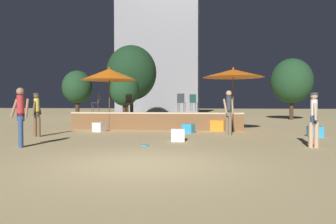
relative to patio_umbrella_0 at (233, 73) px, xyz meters
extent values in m
plane|color=tan|center=(-2.55, -8.12, -2.64)|extent=(120.00, 120.00, 0.00)
cube|color=brown|center=(-3.63, 1.65, -2.25)|extent=(8.30, 2.87, 0.78)
cube|color=#CCB793|center=(-3.63, 0.26, -1.82)|extent=(8.30, 0.12, 0.08)
cylinder|color=brown|center=(0.00, 0.00, -1.41)|extent=(0.05, 0.05, 2.46)
cone|color=orange|center=(0.00, 0.00, 0.00)|extent=(2.75, 2.75, 0.36)
sphere|color=orange|center=(0.00, 0.00, 0.23)|extent=(0.08, 0.08, 0.08)
cylinder|color=brown|center=(-5.85, 0.24, -1.44)|extent=(0.05, 0.05, 2.39)
cone|color=orange|center=(-5.85, 0.24, 0.03)|extent=(2.67, 2.67, 0.55)
sphere|color=orange|center=(-5.85, 0.24, 0.35)|extent=(0.08, 0.08, 0.08)
cube|color=white|center=(-6.01, -0.76, -2.43)|extent=(0.57, 0.57, 0.42)
cube|color=orange|center=(-0.64, 0.42, -2.39)|extent=(0.78, 0.78, 0.49)
cube|color=#2D9EDB|center=(2.97, -1.93, -2.43)|extent=(0.50, 0.50, 0.42)
cube|color=#2D9EDB|center=(-1.95, -0.89, -2.44)|extent=(0.58, 0.58, 0.40)
cube|color=#4CC651|center=(-4.47, 0.67, -2.41)|extent=(0.61, 0.61, 0.44)
cube|color=white|center=(-2.13, -3.88, -2.42)|extent=(0.50, 0.50, 0.43)
cylinder|color=#72664C|center=(-0.24, -1.84, -2.22)|extent=(0.13, 0.13, 0.84)
cylinder|color=#72664C|center=(-0.34, -1.69, -2.22)|extent=(0.13, 0.13, 0.84)
cylinder|color=#72664C|center=(-0.29, -1.77, -1.72)|extent=(0.22, 0.22, 0.24)
cylinder|color=#333842|center=(-0.29, -1.77, -1.38)|extent=(0.22, 0.22, 0.64)
cylinder|color=tan|center=(-0.14, -1.67, -1.45)|extent=(0.18, 0.16, 0.58)
cylinder|color=tan|center=(-0.43, -1.87, -1.45)|extent=(0.22, 0.19, 0.57)
sphere|color=tan|center=(-0.29, -1.77, -0.94)|extent=(0.23, 0.23, 0.23)
cylinder|color=tan|center=(1.92, -4.96, -2.26)|extent=(0.13, 0.13, 0.75)
cylinder|color=tan|center=(2.07, -4.97, -2.26)|extent=(0.13, 0.13, 0.75)
cylinder|color=#2D4C7F|center=(2.00, -4.97, -1.81)|extent=(0.19, 0.19, 0.24)
cylinder|color=white|center=(2.00, -4.97, -1.50)|extent=(0.19, 0.19, 0.57)
cylinder|color=tan|center=(1.99, -5.12, -1.57)|extent=(0.09, 0.22, 0.51)
cylinder|color=tan|center=(2.00, -4.81, -1.57)|extent=(0.09, 0.15, 0.52)
sphere|color=tan|center=(2.00, -4.97, -1.11)|extent=(0.20, 0.20, 0.20)
cylinder|color=#333842|center=(2.00, -4.97, -1.05)|extent=(0.22, 0.22, 0.07)
cylinder|color=#2D4C7F|center=(-6.57, -6.06, -2.23)|extent=(0.13, 0.13, 0.82)
cylinder|color=#997051|center=(-6.65, -5.91, -2.23)|extent=(0.13, 0.13, 0.82)
cylinder|color=#2D4C7F|center=(-6.61, -5.98, -1.74)|extent=(0.21, 0.21, 0.24)
cylinder|color=#B22D33|center=(-6.61, -5.98, -1.40)|extent=(0.21, 0.21, 0.63)
cylinder|color=#997051|center=(-6.46, -5.90, -1.47)|extent=(0.17, 0.14, 0.56)
cylinder|color=#997051|center=(-6.76, -6.06, -1.47)|extent=(0.25, 0.19, 0.56)
sphere|color=#997051|center=(-6.61, -5.98, -0.98)|extent=(0.22, 0.22, 0.22)
cylinder|color=brown|center=(-7.59, -3.17, -2.24)|extent=(0.13, 0.13, 0.78)
cylinder|color=brown|center=(-7.76, -3.16, -2.24)|extent=(0.13, 0.13, 0.78)
cylinder|color=#3F3F47|center=(-7.68, -3.17, -1.77)|extent=(0.20, 0.20, 0.24)
cylinder|color=#D8D14C|center=(-7.68, -3.17, -1.45)|extent=(0.20, 0.20, 0.60)
cylinder|color=brown|center=(-7.66, -3.00, -1.52)|extent=(0.10, 0.24, 0.53)
cylinder|color=brown|center=(-7.69, -3.33, -1.52)|extent=(0.10, 0.22, 0.54)
sphere|color=brown|center=(-7.68, -3.17, -1.04)|extent=(0.21, 0.21, 0.21)
cylinder|color=#333842|center=(-7.68, -3.17, -0.98)|extent=(0.24, 0.24, 0.07)
cylinder|color=#1E4C47|center=(-1.95, 1.93, -1.55)|extent=(0.02, 0.02, 0.45)
cylinder|color=#1E4C47|center=(-1.67, 2.04, -1.55)|extent=(0.02, 0.02, 0.45)
cylinder|color=#1E4C47|center=(-2.06, 2.21, -1.55)|extent=(0.02, 0.02, 0.45)
cylinder|color=#1E4C47|center=(-1.78, 2.32, -1.55)|extent=(0.02, 0.02, 0.45)
cylinder|color=#1E4C47|center=(-1.87, 2.12, -1.33)|extent=(0.40, 0.40, 0.02)
cube|color=#1E4C47|center=(-1.93, 2.28, -1.10)|extent=(0.35, 0.16, 0.45)
cylinder|color=#47474C|center=(-5.46, 1.77, -1.55)|extent=(0.02, 0.02, 0.45)
cylinder|color=#47474C|center=(-5.16, 1.81, -1.55)|extent=(0.02, 0.02, 0.45)
cylinder|color=#47474C|center=(-5.50, 2.07, -1.55)|extent=(0.02, 0.02, 0.45)
cylinder|color=#47474C|center=(-5.20, 2.11, -1.55)|extent=(0.02, 0.02, 0.45)
cylinder|color=#47474C|center=(-5.33, 1.94, -1.33)|extent=(0.40, 0.40, 0.02)
cube|color=#47474C|center=(-5.35, 2.11, -1.10)|extent=(0.36, 0.08, 0.45)
cylinder|color=#2D3338|center=(-2.25, 1.14, -1.55)|extent=(0.02, 0.02, 0.45)
cylinder|color=#2D3338|center=(-2.55, 1.19, -1.55)|extent=(0.02, 0.02, 0.45)
cylinder|color=#2D3338|center=(-2.30, 0.84, -1.55)|extent=(0.02, 0.02, 0.45)
cylinder|color=#2D3338|center=(-2.59, 0.89, -1.55)|extent=(0.02, 0.02, 0.45)
cylinder|color=#2D3338|center=(-2.42, 1.01, -1.33)|extent=(0.40, 0.40, 0.02)
cube|color=#2D3338|center=(-2.45, 0.85, -1.10)|extent=(0.36, 0.09, 0.45)
cylinder|color=#47474C|center=(-6.89, 0.94, -1.55)|extent=(0.02, 0.02, 0.45)
cylinder|color=#47474C|center=(-6.87, 0.64, -1.55)|extent=(0.02, 0.02, 0.45)
cylinder|color=#47474C|center=(-6.59, 0.96, -1.55)|extent=(0.02, 0.02, 0.45)
cylinder|color=#47474C|center=(-6.57, 0.66, -1.55)|extent=(0.02, 0.02, 0.45)
cylinder|color=#47474C|center=(-6.73, 0.80, -1.33)|extent=(0.40, 0.40, 0.02)
cube|color=#47474C|center=(-6.56, 0.81, -1.10)|extent=(0.05, 0.36, 0.45)
cylinder|color=#33B2D8|center=(-3.01, -5.22, -2.62)|extent=(0.24, 0.24, 0.03)
cylinder|color=#3D2B1C|center=(-7.79, 11.14, -1.92)|extent=(0.28, 0.28, 1.42)
ellipsoid|color=black|center=(-7.79, 11.14, -0.20)|extent=(2.25, 2.25, 2.47)
cylinder|color=#3D2B1C|center=(-7.01, 7.46, -2.00)|extent=(0.28, 0.28, 1.27)
ellipsoid|color=#1E4223|center=(-7.01, 7.46, -0.44)|extent=(2.07, 2.07, 2.27)
cylinder|color=#3D2B1C|center=(-7.25, 10.56, -1.70)|extent=(0.28, 0.28, 1.88)
ellipsoid|color=#19381E|center=(-7.25, 10.56, 1.03)|extent=(3.98, 3.98, 4.37)
cylinder|color=#3D2B1C|center=(-10.50, 7.50, -1.90)|extent=(0.28, 0.28, 1.46)
ellipsoid|color=#1E4223|center=(-10.50, 7.50, -0.21)|extent=(2.14, 2.14, 2.35)
cylinder|color=#3D2B1C|center=(5.11, 10.73, -1.86)|extent=(0.28, 0.28, 1.56)
ellipsoid|color=#1E4223|center=(5.11, 10.73, 0.30)|extent=(3.08, 3.08, 3.38)
cube|color=gray|center=(-6.69, 21.11, 3.51)|extent=(8.85, 4.56, 12.29)
camera|label=1|loc=(-1.05, -15.04, -1.29)|focal=35.00mm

